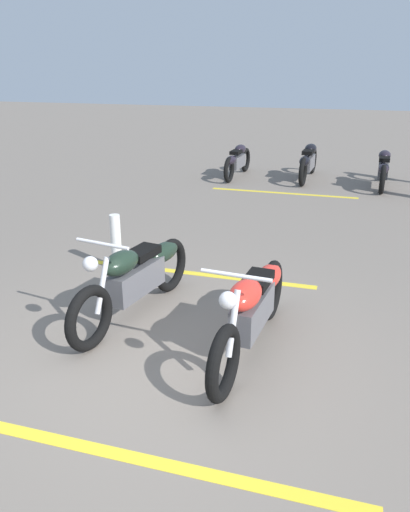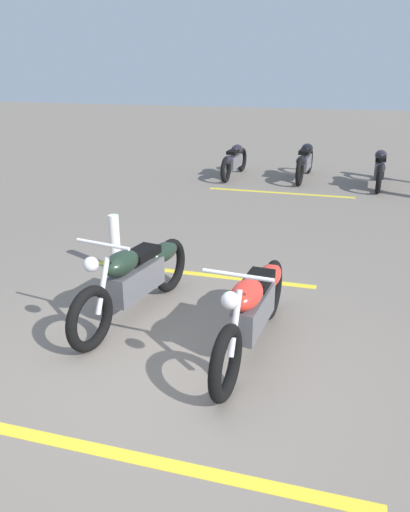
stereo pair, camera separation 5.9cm
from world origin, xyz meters
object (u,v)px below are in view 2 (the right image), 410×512
(motorcycle_bright_foreground, at_px, (254,307))
(motorcycle_row_left, at_px, (305,161))
(bollard_post, at_px, (115,243))
(motorcycle_row_far_left, at_px, (380,168))
(motorcycle_row_center, at_px, (234,160))
(motorcycle_dark_foreground, at_px, (137,276))

(motorcycle_bright_foreground, bearing_deg, motorcycle_row_left, -172.92)
(motorcycle_bright_foreground, relative_size, motorcycle_row_left, 1.00)
(bollard_post, bearing_deg, motorcycle_row_far_left, -30.27)
(motorcycle_row_center, height_order, bollard_post, bollard_post)
(motorcycle_dark_foreground, distance_m, bollard_post, 1.41)
(motorcycle_row_center, distance_m, bollard_post, 6.39)
(motorcycle_bright_foreground, xyz_separation_m, motorcycle_row_far_left, (7.80, -1.45, -0.02))
(motorcycle_bright_foreground, relative_size, motorcycle_row_far_left, 1.05)
(motorcycle_row_far_left, xyz_separation_m, motorcycle_row_center, (0.13, 3.44, -0.02))
(motorcycle_row_far_left, distance_m, bollard_post, 7.25)
(motorcycle_row_left, bearing_deg, motorcycle_row_center, 98.79)
(motorcycle_row_left, distance_m, motorcycle_row_center, 1.73)
(motorcycle_dark_foreground, xyz_separation_m, motorcycle_row_far_left, (7.41, -2.84, -0.02))
(motorcycle_bright_foreground, distance_m, motorcycle_row_left, 8.11)
(motorcycle_row_far_left, bearing_deg, motorcycle_dark_foreground, 161.09)
(motorcycle_row_left, xyz_separation_m, motorcycle_row_center, (-0.17, 1.72, -0.04))
(motorcycle_row_left, bearing_deg, motorcycle_dark_foreground, 174.81)
(motorcycle_row_far_left, relative_size, motorcycle_row_center, 1.04)
(motorcycle_dark_foreground, xyz_separation_m, motorcycle_row_center, (7.54, 0.60, -0.04))
(motorcycle_bright_foreground, bearing_deg, bollard_post, -119.92)
(motorcycle_row_far_left, height_order, motorcycle_row_center, motorcycle_row_far_left)
(motorcycle_row_far_left, bearing_deg, motorcycle_bright_foreground, 171.50)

